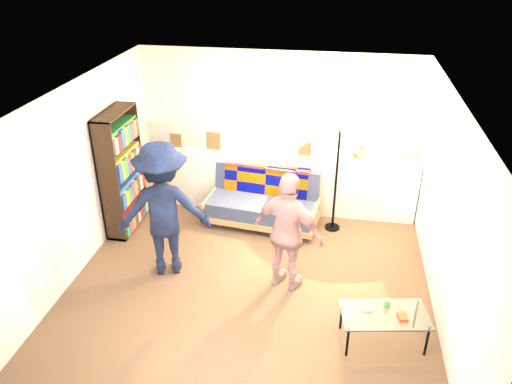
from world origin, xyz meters
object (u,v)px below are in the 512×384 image
at_px(floor_lamp, 339,156).
at_px(person_left, 164,210).
at_px(bookshelf, 122,175).
at_px(futon_sofa, 263,202).
at_px(person_right, 288,233).
at_px(coffee_table, 385,315).

relative_size(floor_lamp, person_left, 0.92).
xyz_separation_m(bookshelf, person_left, (0.97, -0.96, 0.06)).
relative_size(bookshelf, person_left, 1.01).
relative_size(futon_sofa, person_left, 1.00).
distance_m(futon_sofa, person_right, 1.65).
height_order(futon_sofa, person_right, person_right).
bearing_deg(person_right, futon_sofa, -48.22).
bearing_deg(coffee_table, person_left, 162.03).
height_order(floor_lamp, person_right, floor_lamp).
height_order(futon_sofa, person_left, person_left).
height_order(coffee_table, person_left, person_left).
xyz_separation_m(floor_lamp, person_right, (-0.54, -1.50, -0.40)).
distance_m(floor_lamp, person_left, 2.57).
height_order(futon_sofa, coffee_table, futon_sofa).
bearing_deg(coffee_table, bookshelf, 153.51).
height_order(person_left, person_right, person_left).
xyz_separation_m(futon_sofa, coffee_table, (1.68, -2.30, 0.02)).
bearing_deg(person_right, person_left, 19.01).
relative_size(coffee_table, floor_lamp, 0.60).
bearing_deg(futon_sofa, person_left, -126.52).
bearing_deg(futon_sofa, floor_lamp, 0.27).
xyz_separation_m(futon_sofa, bookshelf, (-2.02, -0.45, 0.50)).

